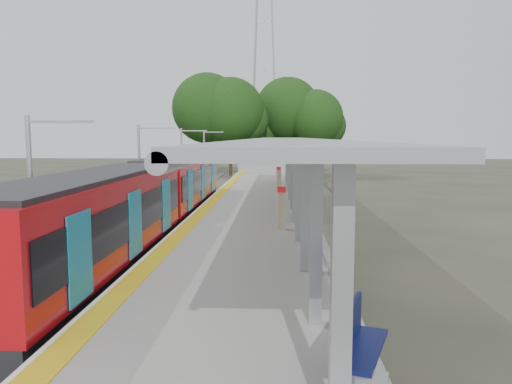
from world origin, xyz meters
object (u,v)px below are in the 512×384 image
at_px(train, 150,197).
at_px(litter_bin, 298,204).
at_px(bench_far, 294,175).
at_px(info_pillar_far, 279,180).
at_px(bench_mid, 308,207).
at_px(info_pillar_near, 282,211).
at_px(bench_near, 357,342).

distance_m(train, litter_bin, 7.25).
bearing_deg(litter_bin, bench_far, 88.78).
bearing_deg(info_pillar_far, bench_mid, -59.57).
height_order(info_pillar_near, info_pillar_far, info_pillar_near).
xyz_separation_m(bench_far, info_pillar_far, (-1.30, -6.35, 0.12)).
xyz_separation_m(bench_near, info_pillar_near, (-1.07, 12.65, 0.14)).
bearing_deg(bench_near, bench_far, 109.18).
height_order(bench_near, info_pillar_near, info_pillar_near).
bearing_deg(bench_far, info_pillar_far, -118.70).
height_order(bench_near, info_pillar_far, info_pillar_far).
xyz_separation_m(bench_mid, info_pillar_far, (-1.31, 12.46, 0.15)).
relative_size(bench_far, litter_bin, 2.10).
bearing_deg(info_pillar_near, litter_bin, 95.34).
bearing_deg(bench_mid, train, -159.22).
height_order(bench_far, info_pillar_far, info_pillar_far).
xyz_separation_m(train, info_pillar_far, (5.80, 13.18, -0.35)).
bearing_deg(litter_bin, bench_near, -89.24).
distance_m(train, bench_far, 20.79).
relative_size(bench_far, info_pillar_near, 0.97).
bearing_deg(train, info_pillar_far, 66.25).
distance_m(bench_far, litter_bin, 16.95).
relative_size(train, bench_far, 16.24).
distance_m(info_pillar_far, litter_bin, 10.64).
xyz_separation_m(train, bench_far, (7.10, 19.53, -0.47)).
bearing_deg(bench_near, litter_bin, 110.16).
height_order(bench_mid, bench_far, bench_far).
xyz_separation_m(bench_mid, bench_far, (-0.00, 18.81, 0.03)).
bearing_deg(bench_mid, info_pillar_far, 111.00).
bearing_deg(train, info_pillar_near, -18.15).
height_order(train, litter_bin, train).
distance_m(bench_mid, info_pillar_near, 2.92).
distance_m(bench_mid, info_pillar_far, 12.53).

